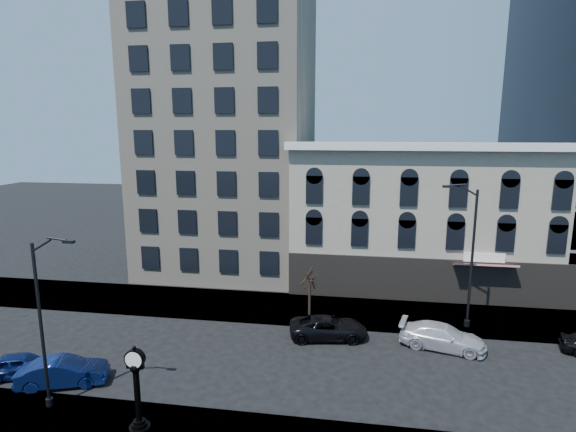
% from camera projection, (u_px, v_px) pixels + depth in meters
% --- Properties ---
extents(ground, '(160.00, 160.00, 0.00)m').
position_uv_depth(ground, '(244.00, 360.00, 26.63)').
color(ground, black).
rests_on(ground, ground).
extents(sidewalk_far, '(160.00, 6.00, 0.12)m').
position_uv_depth(sidewalk_far, '(270.00, 307.00, 34.38)').
color(sidewalk_far, gray).
rests_on(sidewalk_far, ground).
extents(cream_tower, '(15.90, 15.40, 42.50)m').
position_uv_depth(cream_tower, '(227.00, 66.00, 42.20)').
color(cream_tower, '#BDAE98').
rests_on(cream_tower, ground).
extents(victorian_row, '(22.60, 11.19, 12.50)m').
position_uv_depth(victorian_row, '(422.00, 216.00, 39.10)').
color(victorian_row, '#A39A86').
rests_on(victorian_row, ground).
extents(street_clock, '(0.94, 0.94, 4.13)m').
position_uv_depth(street_clock, '(137.00, 393.00, 19.81)').
color(street_clock, black).
rests_on(street_clock, sidewalk_near).
extents(street_lamp_near, '(2.26, 0.34, 8.72)m').
position_uv_depth(street_lamp_near, '(48.00, 278.00, 20.68)').
color(street_lamp_near, black).
rests_on(street_lamp_near, sidewalk_near).
extents(street_lamp_far, '(2.60, 0.40, 10.04)m').
position_uv_depth(street_lamp_far, '(464.00, 218.00, 29.56)').
color(street_lamp_far, black).
rests_on(street_lamp_far, sidewalk_far).
extents(bare_tree_far, '(2.40, 2.40, 4.12)m').
position_uv_depth(bare_tree_far, '(310.00, 274.00, 32.30)').
color(bare_tree_far, black).
rests_on(bare_tree_far, sidewalk_far).
extents(car_near_a, '(4.20, 2.90, 1.33)m').
position_uv_depth(car_near_a, '(21.00, 365.00, 24.77)').
color(car_near_a, '#0C194C').
rests_on(car_near_a, ground).
extents(car_near_b, '(4.77, 3.02, 1.48)m').
position_uv_depth(car_near_b, '(63.00, 372.00, 23.91)').
color(car_near_b, '#0C194C').
rests_on(car_near_b, ground).
extents(car_far_a, '(5.36, 3.07, 1.41)m').
position_uv_depth(car_far_a, '(328.00, 328.00, 29.33)').
color(car_far_a, black).
rests_on(car_far_a, ground).
extents(car_far_b, '(5.54, 3.25, 1.51)m').
position_uv_depth(car_far_b, '(442.00, 337.00, 27.95)').
color(car_far_b, silver).
rests_on(car_far_b, ground).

